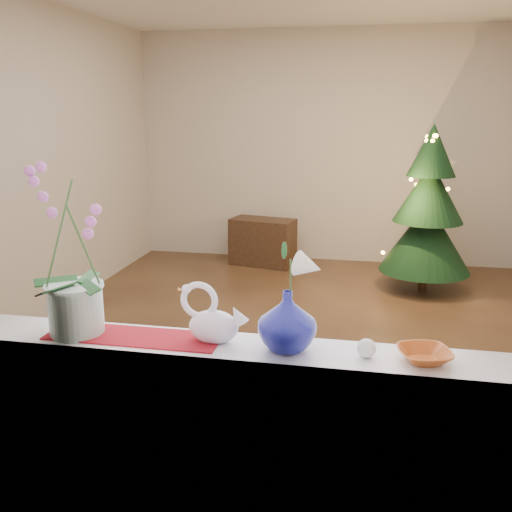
{
  "coord_description": "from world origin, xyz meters",
  "views": [
    {
      "loc": [
        0.51,
        -4.35,
        1.8
      ],
      "look_at": [
        -0.08,
        -1.4,
        1.02
      ],
      "focal_mm": 40.0,
      "sensor_mm": 36.0,
      "label": 1
    }
  ],
  "objects_px": {
    "paperweight": "(367,348)",
    "xmas_tree": "(428,209)",
    "orchid_pot": "(71,251)",
    "blue_vase": "(287,316)",
    "amber_dish": "(424,356)",
    "swan": "(213,314)",
    "side_table": "(263,242)"
  },
  "relations": [
    {
      "from": "blue_vase",
      "to": "xmas_tree",
      "type": "xyz_separation_m",
      "value": [
        0.87,
        3.88,
        -0.22
      ]
    },
    {
      "from": "side_table",
      "to": "orchid_pot",
      "type": "bearing_deg",
      "value": -76.65
    },
    {
      "from": "blue_vase",
      "to": "paperweight",
      "type": "relative_size",
      "value": 3.74
    },
    {
      "from": "amber_dish",
      "to": "xmas_tree",
      "type": "relative_size",
      "value": 0.1
    },
    {
      "from": "orchid_pot",
      "to": "amber_dish",
      "type": "bearing_deg",
      "value": -0.08
    },
    {
      "from": "paperweight",
      "to": "amber_dish",
      "type": "height_order",
      "value": "paperweight"
    },
    {
      "from": "orchid_pot",
      "to": "paperweight",
      "type": "xyz_separation_m",
      "value": [
        1.15,
        -0.01,
        -0.31
      ]
    },
    {
      "from": "paperweight",
      "to": "xmas_tree",
      "type": "distance_m",
      "value": 3.94
    },
    {
      "from": "blue_vase",
      "to": "xmas_tree",
      "type": "bearing_deg",
      "value": 77.4
    },
    {
      "from": "amber_dish",
      "to": "side_table",
      "type": "distance_m",
      "value": 4.75
    },
    {
      "from": "paperweight",
      "to": "xmas_tree",
      "type": "height_order",
      "value": "xmas_tree"
    },
    {
      "from": "xmas_tree",
      "to": "side_table",
      "type": "height_order",
      "value": "xmas_tree"
    },
    {
      "from": "orchid_pot",
      "to": "xmas_tree",
      "type": "xyz_separation_m",
      "value": [
        1.72,
        3.88,
        -0.43
      ]
    },
    {
      "from": "orchid_pot",
      "to": "paperweight",
      "type": "distance_m",
      "value": 1.19
    },
    {
      "from": "xmas_tree",
      "to": "paperweight",
      "type": "bearing_deg",
      "value": -98.36
    },
    {
      "from": "xmas_tree",
      "to": "side_table",
      "type": "xyz_separation_m",
      "value": [
        -1.79,
        0.6,
        -0.56
      ]
    },
    {
      "from": "swan",
      "to": "amber_dish",
      "type": "height_order",
      "value": "swan"
    },
    {
      "from": "amber_dish",
      "to": "side_table",
      "type": "bearing_deg",
      "value": 107.64
    },
    {
      "from": "swan",
      "to": "blue_vase",
      "type": "distance_m",
      "value": 0.29
    },
    {
      "from": "amber_dish",
      "to": "side_table",
      "type": "relative_size",
      "value": 0.22
    },
    {
      "from": "swan",
      "to": "blue_vase",
      "type": "bearing_deg",
      "value": -17.91
    },
    {
      "from": "paperweight",
      "to": "side_table",
      "type": "xyz_separation_m",
      "value": [
        -1.22,
        4.49,
        -0.68
      ]
    },
    {
      "from": "orchid_pot",
      "to": "blue_vase",
      "type": "xyz_separation_m",
      "value": [
        0.85,
        0.01,
        -0.21
      ]
    },
    {
      "from": "paperweight",
      "to": "orchid_pot",
      "type": "bearing_deg",
      "value": 179.66
    },
    {
      "from": "blue_vase",
      "to": "xmas_tree",
      "type": "distance_m",
      "value": 3.98
    },
    {
      "from": "paperweight",
      "to": "xmas_tree",
      "type": "bearing_deg",
      "value": 81.64
    },
    {
      "from": "swan",
      "to": "xmas_tree",
      "type": "xyz_separation_m",
      "value": [
        1.16,
        3.86,
        -0.2
      ]
    },
    {
      "from": "blue_vase",
      "to": "side_table",
      "type": "height_order",
      "value": "blue_vase"
    },
    {
      "from": "blue_vase",
      "to": "amber_dish",
      "type": "distance_m",
      "value": 0.51
    },
    {
      "from": "blue_vase",
      "to": "amber_dish",
      "type": "xyz_separation_m",
      "value": [
        0.5,
        -0.01,
        -0.11
      ]
    },
    {
      "from": "paperweight",
      "to": "amber_dish",
      "type": "bearing_deg",
      "value": 1.39
    },
    {
      "from": "xmas_tree",
      "to": "amber_dish",
      "type": "bearing_deg",
      "value": -95.4
    }
  ]
}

